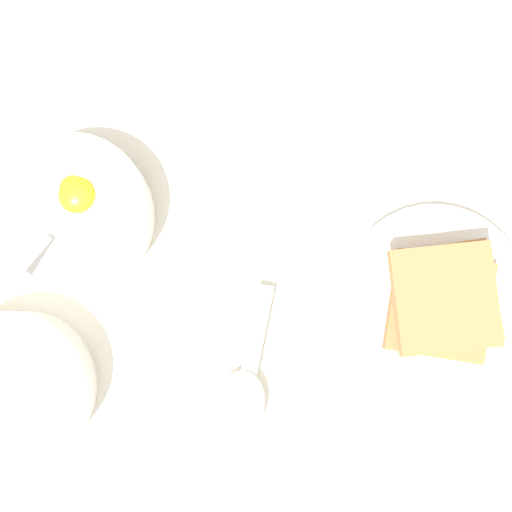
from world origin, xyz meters
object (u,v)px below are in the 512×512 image
at_px(egg_bowl, 75,213).
at_px(toast_sandwich, 444,301).
at_px(toast_plate, 433,298).
at_px(soup_spoon, 242,392).
at_px(congee_bowl, 14,388).

xyz_separation_m(egg_bowl, toast_sandwich, (-0.32, -0.14, 0.01)).
bearing_deg(toast_plate, soup_spoon, 63.23).
xyz_separation_m(toast_plate, toast_sandwich, (-0.00, 0.00, 0.03)).
relative_size(egg_bowl, toast_sandwich, 1.12).
bearing_deg(congee_bowl, egg_bowl, -70.48).
xyz_separation_m(toast_plate, soup_spoon, (0.09, 0.18, 0.00)).
bearing_deg(congee_bowl, soup_spoon, -144.11).
relative_size(toast_plate, toast_sandwich, 1.32).
bearing_deg(toast_plate, toast_sandwich, 153.34).
bearing_deg(egg_bowl, congee_bowl, 109.52).
height_order(toast_sandwich, congee_bowl, toast_sandwich).
distance_m(egg_bowl, toast_sandwich, 0.35).
distance_m(toast_plate, congee_bowl, 0.40).
distance_m(soup_spoon, congee_bowl, 0.21).
relative_size(egg_bowl, congee_bowl, 1.07).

